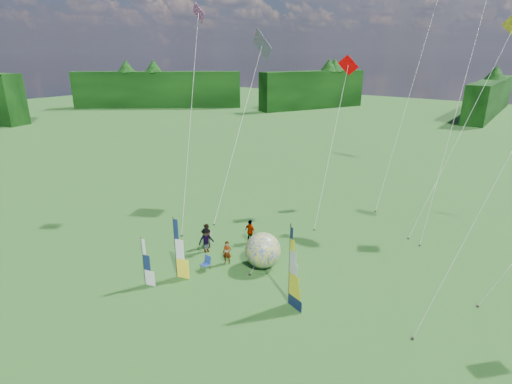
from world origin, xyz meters
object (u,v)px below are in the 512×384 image
Objects in this scene: bol_inflatable at (263,250)px; spectator_a at (227,253)px; feather_banner_main at (289,266)px; side_banner_far at (143,262)px; camp_chair at (205,263)px; kite_whale at (463,83)px; side_banner_left at (175,249)px; spectator_b at (207,236)px; spectator_c at (206,240)px; spectator_d at (250,232)px.

spectator_a is at bearing -153.36° from bol_inflatable.
side_banner_far is at bearing -137.84° from feather_banner_main.
camp_chair is 0.04× the size of kite_whale.
side_banner_left reaches higher than side_banner_far.
spectator_b is (-0.30, 5.56, -0.61)m from side_banner_far.
spectator_b is (-1.18, 3.91, -1.04)m from side_banner_left.
spectator_c is (0.43, -0.51, 0.02)m from spectator_b.
side_banner_far is at bearing -135.86° from side_banner_left.
side_banner_far reaches higher than spectator_b.
side_banner_far is 1.68× the size of spectator_c.
spectator_a is 0.89× the size of spectator_d.
spectator_a is at bearing -175.35° from feather_banner_main.
spectator_c is (0.14, 5.05, -0.59)m from side_banner_far.
feather_banner_main reaches higher than side_banner_far.
feather_banner_main is at bearing 4.49° from camp_chair.
kite_whale is (3.94, 16.55, 8.47)m from feather_banner_main.
spectator_b is at bearing 89.20° from side_banner_left.
spectator_d is 1.85× the size of camp_chair.
spectator_b is at bearing -176.82° from feather_banner_main.
kite_whale is (11.63, 19.90, 9.26)m from side_banner_far.
kite_whale is at bearing -120.79° from spectator_d.
kite_whale reaches higher than spectator_a.
kite_whale is at bearing 41.88° from side_banner_left.
spectator_a is 0.07× the size of kite_whale.
spectator_a is at bearing 109.04° from spectator_d.
side_banner_far is at bearing -142.03° from spectator_a.
kite_whale reaches higher than bol_inflatable.
spectator_a is 2.15m from spectator_c.
side_banner_left is 2.49× the size of spectator_a.
spectator_a is 1.64× the size of camp_chair.
spectator_b is at bearing 79.66° from side_banner_far.
feather_banner_main is at bearing -2.96° from spectator_b.
spectator_c reaches higher than spectator_a.
spectator_a is (1.37, 3.05, -1.14)m from side_banner_left.
side_banner_far reaches higher than spectator_c.
spectator_d is (1.68, 7.91, -0.61)m from side_banner_far.
bol_inflatable is 4.61m from spectator_b.
spectator_c is at bearing -37.28° from spectator_b.
spectator_c is (-2.12, 0.35, 0.11)m from spectator_a.
feather_banner_main is 2.64× the size of spectator_b.
side_banner_far is 5.60m from spectator_b.
bol_inflatable is 2.32m from spectator_a.
side_banner_left is 2.29m from camp_chair.
spectator_d is at bearing -135.51° from kite_whale.
kite_whale reaches higher than spectator_d.
spectator_c is at bearing 70.43° from spectator_d.
spectator_a is 0.87× the size of spectator_c.
side_banner_far is 7.17m from bol_inflatable.
spectator_b is at bearing 135.10° from spectator_a.
spectator_d is at bearing 65.10° from side_banner_left.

